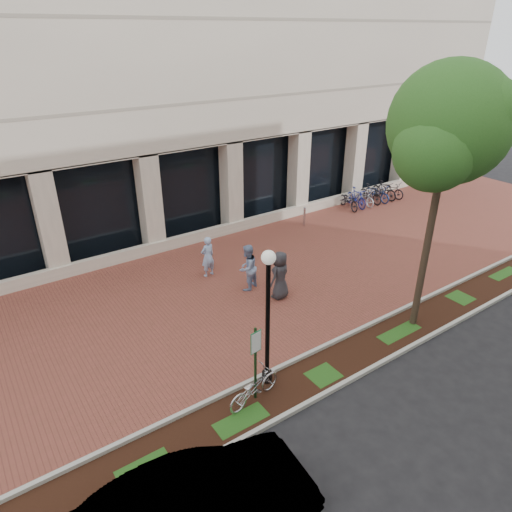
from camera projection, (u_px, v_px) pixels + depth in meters
ground at (256, 282)px, 17.39m from camera, size 120.00×120.00×0.00m
brick_plaza at (256, 281)px, 17.39m from camera, size 40.00×9.00×0.01m
planting_strip at (356, 354)px, 13.52m from camera, size 40.00×1.50×0.01m
curb_plaza_side at (339, 339)px, 14.05m from camera, size 40.00×0.12×0.12m
curb_street_side at (376, 366)px, 12.95m from camera, size 40.00×0.12×0.12m
parking_sign at (256, 355)px, 11.26m from camera, size 0.34×0.07×2.22m
lamppost at (268, 312)px, 11.49m from camera, size 0.36×0.36×3.96m
street_tree at (448, 131)px, 12.24m from camera, size 3.95×3.29×8.04m
locked_bicycle at (254, 387)px, 11.63m from camera, size 1.76×0.87×0.88m
pedestrian_left at (208, 257)px, 17.46m from camera, size 0.65×0.49×1.64m
pedestrian_mid at (247, 268)px, 16.53m from camera, size 1.05×0.94×1.76m
pedestrian_right at (280, 275)px, 15.99m from camera, size 1.00×0.79×1.78m
bollard at (304, 216)px, 22.11m from camera, size 0.12×0.12×0.98m
bike_rack_cluster at (370, 194)px, 25.07m from camera, size 4.18×1.86×1.03m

